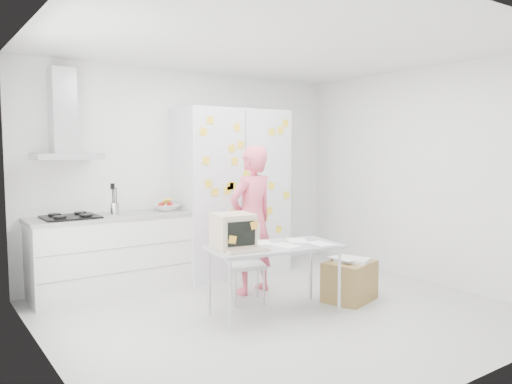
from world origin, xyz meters
TOP-DOWN VIEW (x-y plane):
  - floor at (0.00, 0.00)m, footprint 4.50×4.00m
  - walls at (0.00, 0.72)m, footprint 4.52×4.01m
  - ceiling at (0.00, 0.00)m, footprint 4.50×4.00m
  - counter_run at (-1.20, 1.70)m, footprint 1.84×0.63m
  - range_hood at (-1.65, 1.84)m, footprint 0.70×0.48m
  - tall_cabinet at (0.45, 1.67)m, footprint 1.50×0.68m
  - person at (0.15, 0.78)m, footprint 0.68×0.51m
  - desk at (-0.36, 0.08)m, footprint 1.41×0.86m
  - chair at (-0.08, 0.56)m, footprint 0.50×0.50m
  - cardboard_box at (0.87, -0.11)m, footprint 0.65×0.58m

SIDE VIEW (x-z plane):
  - floor at x=0.00m, z-range -0.02..0.00m
  - cardboard_box at x=0.87m, z-range -0.01..0.47m
  - counter_run at x=-1.20m, z-range -0.17..1.11m
  - chair at x=-0.08m, z-range 0.06..0.90m
  - desk at x=-0.36m, z-range 0.27..1.32m
  - person at x=0.15m, z-range 0.00..1.72m
  - tall_cabinet at x=0.45m, z-range 0.00..2.20m
  - walls at x=0.00m, z-range 0.00..2.70m
  - range_hood at x=-1.65m, z-range 1.45..2.46m
  - ceiling at x=0.00m, z-range 2.69..2.71m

